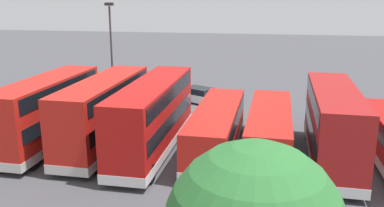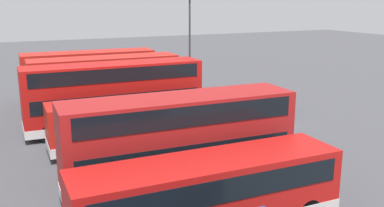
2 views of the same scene
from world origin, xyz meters
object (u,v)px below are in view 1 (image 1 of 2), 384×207
bus_double_decker_second (333,124)px  bus_double_decker_fifth (153,115)px  bus_single_deck_fourth (216,128)px  bus_single_deck_far_end (9,117)px  bus_single_deck_third (269,130)px  bus_double_decker_sixth (104,112)px  bus_double_decker_seventh (48,110)px  lamp_post_tall (111,51)px  car_hatchback_silver (200,96)px

bus_double_decker_second → bus_double_decker_fifth: size_ratio=0.90×
bus_single_deck_fourth → bus_single_deck_far_end: bearing=0.1°
bus_single_deck_third → bus_double_decker_sixth: (10.68, 0.55, 0.83)m
bus_double_decker_seventh → bus_single_deck_fourth: bearing=-176.7°
bus_single_deck_far_end → lamp_post_tall: (-4.76, -7.76, 3.67)m
bus_double_decker_seventh → bus_single_deck_far_end: (3.31, -0.62, -0.83)m
bus_single_deck_third → bus_double_decker_sixth: bus_double_decker_sixth is taller
bus_double_decker_sixth → car_hatchback_silver: bearing=-109.8°
bus_single_deck_fourth → car_hatchback_silver: size_ratio=2.50×
bus_double_decker_second → bus_double_decker_seventh: size_ratio=1.01×
bus_double_decker_fifth → bus_single_deck_far_end: 10.51m
bus_single_deck_far_end → lamp_post_tall: bearing=-121.5°
bus_double_decker_second → bus_double_decker_sixth: same height
bus_double_decker_second → bus_single_deck_third: (3.67, -0.74, -0.83)m
bus_double_decker_fifth → bus_double_decker_sixth: 3.36m
bus_single_deck_third → bus_double_decker_fifth: size_ratio=0.90×
bus_single_deck_fourth → lamp_post_tall: bearing=-38.5°
lamp_post_tall → bus_double_decker_sixth: bearing=106.3°
bus_double_decker_fifth → bus_single_deck_far_end: size_ratio=1.10×
bus_double_decker_sixth → lamp_post_tall: bearing=-73.7°
bus_single_deck_third → car_hatchback_silver: 13.40m
bus_double_decker_second → car_hatchback_silver: bearing=-51.8°
bus_double_decker_fifth → bus_double_decker_seventh: same height
bus_double_decker_sixth → bus_double_decker_seventh: bearing=5.0°
bus_double_decker_second → bus_double_decker_sixth: (14.35, -0.19, 0.00)m
bus_double_decker_fifth → car_hatchback_silver: bearing=-95.1°
bus_double_decker_fifth → bus_double_decker_seventh: bearing=1.0°
bus_single_deck_third → bus_double_decker_fifth: (7.33, 0.76, 0.83)m
bus_single_deck_far_end → bus_double_decker_fifth: bearing=177.3°
bus_single_deck_third → bus_double_decker_second: bearing=168.6°
lamp_post_tall → bus_double_decker_fifth: bearing=124.7°
bus_single_deck_third → lamp_post_tall: bearing=-29.9°
bus_double_decker_second → car_hatchback_silver: 16.09m
bus_single_deck_far_end → lamp_post_tall: lamp_post_tall is taller
bus_double_decker_fifth → lamp_post_tall: lamp_post_tall is taller
bus_single_deck_far_end → car_hatchback_silver: 16.78m
bus_single_deck_fourth → car_hatchback_silver: 12.45m
bus_double_decker_second → bus_double_decker_seventh: bearing=0.5°
car_hatchback_silver → lamp_post_tall: size_ratio=0.48×
bus_double_decker_sixth → car_hatchback_silver: (-4.47, -12.39, -1.75)m
lamp_post_tall → bus_single_deck_third: bearing=150.1°
lamp_post_tall → bus_double_decker_second: bearing=153.8°
bus_single_deck_third → lamp_post_tall: lamp_post_tall is taller
lamp_post_tall → car_hatchback_silver: bearing=-147.5°
bus_double_decker_sixth → car_hatchback_silver: size_ratio=2.48×
bus_single_deck_far_end → bus_double_decker_second: bearing=178.7°
bus_double_decker_seventh → car_hatchback_silver: bus_double_decker_seventh is taller
bus_double_decker_seventh → lamp_post_tall: size_ratio=1.16×
bus_double_decker_sixth → car_hatchback_silver: bus_double_decker_sixth is taller
bus_single_deck_fourth → car_hatchback_silver: bus_single_deck_fourth is taller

